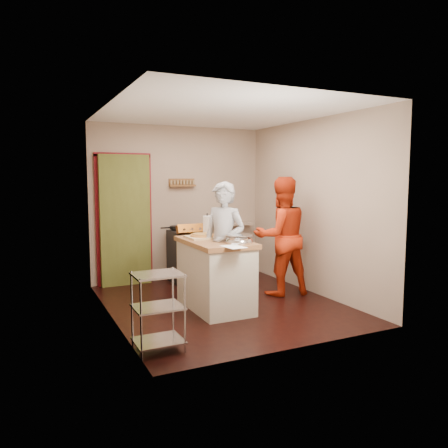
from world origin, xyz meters
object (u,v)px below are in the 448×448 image
(wire_shelving, at_px, (158,308))
(person_red, at_px, (281,236))
(island, at_px, (215,272))
(stove, at_px, (189,255))
(person_stripe, at_px, (224,246))

(wire_shelving, distance_m, person_red, 2.65)
(person_red, bearing_deg, wire_shelving, 35.47)
(island, distance_m, person_red, 1.26)
(stove, relative_size, wire_shelving, 1.26)
(stove, bearing_deg, island, -98.03)
(island, xyz_separation_m, person_stripe, (0.08, -0.08, 0.36))
(person_stripe, bearing_deg, wire_shelving, -83.45)
(stove, height_order, person_stripe, person_stripe)
(wire_shelving, distance_m, person_stripe, 1.59)
(stove, bearing_deg, person_stripe, -94.74)
(island, relative_size, person_stripe, 0.82)
(wire_shelving, relative_size, person_red, 0.46)
(island, xyz_separation_m, person_red, (1.17, 0.23, 0.39))
(stove, distance_m, person_stripe, 1.70)
(wire_shelving, bearing_deg, person_red, 29.39)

